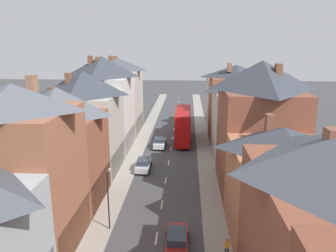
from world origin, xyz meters
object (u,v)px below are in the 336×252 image
object	(u,v)px
car_near_blue	(160,142)
street_lamp	(108,196)
double_decker_bus_lead	(183,125)
car_parked_left_a	(184,123)
car_near_silver	(143,164)
car_parked_right_a	(177,240)
pedestrian_near_right	(227,247)

from	to	relation	value
car_near_blue	street_lamp	size ratio (longest dim) A/B	0.76
double_decker_bus_lead	car_parked_left_a	distance (m)	9.70
double_decker_bus_lead	car_near_silver	xyz separation A→B (m)	(-4.89, -13.22, -2.02)
double_decker_bus_lead	street_lamp	size ratio (longest dim) A/B	1.96
car_parked_left_a	car_parked_right_a	size ratio (longest dim) A/B	0.95
car_parked_right_a	pedestrian_near_right	world-z (taller)	pedestrian_near_right
car_parked_right_a	car_parked_left_a	bearing A→B (deg)	90.00
double_decker_bus_lead	car_parked_right_a	bearing A→B (deg)	-89.98
car_parked_left_a	car_parked_right_a	bearing A→B (deg)	-90.00
car_near_silver	car_parked_left_a	world-z (taller)	car_parked_left_a
car_near_silver	car_parked_left_a	bearing A→B (deg)	77.83
car_parked_left_a	street_lamp	distance (m)	37.17
double_decker_bus_lead	car_parked_right_a	world-z (taller)	double_decker_bus_lead
car_parked_left_a	street_lamp	xyz separation A→B (m)	(-6.05, -36.60, 2.39)
double_decker_bus_lead	car_near_silver	world-z (taller)	double_decker_bus_lead
double_decker_bus_lead	car_near_blue	bearing A→B (deg)	-134.52
car_parked_left_a	pedestrian_near_right	world-z (taller)	pedestrian_near_right
car_near_silver	street_lamp	distance (m)	14.13
street_lamp	pedestrian_near_right	bearing A→B (deg)	-19.69
double_decker_bus_lead	street_lamp	xyz separation A→B (m)	(-6.04, -27.09, 0.43)
car_parked_right_a	double_decker_bus_lead	bearing A→B (deg)	90.02
car_near_blue	car_parked_left_a	xyz separation A→B (m)	(3.60, 13.15, 0.04)
car_near_silver	pedestrian_near_right	world-z (taller)	pedestrian_near_right
car_near_blue	pedestrian_near_right	xyz separation A→B (m)	(7.43, -26.98, 0.22)
pedestrian_near_right	street_lamp	size ratio (longest dim) A/B	0.29
car_near_blue	car_parked_right_a	size ratio (longest dim) A/B	0.92
street_lamp	car_parked_right_a	bearing A→B (deg)	-22.93
car_near_blue	car_near_silver	bearing A→B (deg)	-97.73
car_near_silver	pedestrian_near_right	bearing A→B (deg)	-63.36
car_near_silver	pedestrian_near_right	distance (m)	19.48
car_near_blue	street_lamp	world-z (taller)	street_lamp
double_decker_bus_lead	street_lamp	distance (m)	27.76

